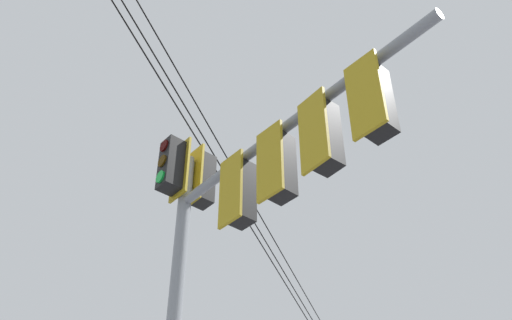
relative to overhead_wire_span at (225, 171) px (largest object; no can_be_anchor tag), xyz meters
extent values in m
cylinder|color=gray|center=(-2.42, 2.41, -1.72)|extent=(4.33, 1.81, 0.14)
cube|color=black|center=(-0.39, 1.29, -1.17)|extent=(0.39, 0.39, 0.90)
cube|color=#B29319|center=(-0.33, 1.45, -1.17)|extent=(0.42, 0.20, 1.04)
cylinder|color=#360503|center=(-0.45, 1.14, -0.87)|extent=(0.20, 0.10, 0.20)
cylinder|color=#3C2703|center=(-0.45, 1.14, -1.17)|extent=(0.20, 0.10, 0.20)
cylinder|color=green|center=(-0.45, 1.14, -1.47)|extent=(0.20, 0.10, 0.20)
cube|color=black|center=(-0.17, 1.85, -1.17)|extent=(0.39, 0.39, 0.90)
cube|color=#B29319|center=(-0.24, 1.69, -1.17)|extent=(0.42, 0.20, 1.04)
cylinder|color=#360503|center=(-0.11, 2.01, -0.87)|extent=(0.20, 0.10, 0.20)
cylinder|color=#3C2703|center=(-0.11, 2.01, -1.17)|extent=(0.20, 0.10, 0.20)
cylinder|color=green|center=(-0.11, 2.01, -1.47)|extent=(0.20, 0.10, 0.20)
cube|color=black|center=(-1.55, 2.07, -2.27)|extent=(0.39, 0.39, 0.90)
cube|color=#B29319|center=(-1.49, 2.23, -2.27)|extent=(0.42, 0.20, 1.04)
cylinder|color=#360503|center=(-1.61, 1.92, -1.97)|extent=(0.20, 0.10, 0.20)
cylinder|color=#3C2703|center=(-1.61, 1.92, -2.27)|extent=(0.20, 0.10, 0.20)
cylinder|color=green|center=(-1.61, 1.92, -2.57)|extent=(0.20, 0.10, 0.20)
cube|color=black|center=(-2.26, 2.35, -2.27)|extent=(0.39, 0.39, 0.90)
cube|color=#B29319|center=(-2.20, 2.51, -2.27)|extent=(0.43, 0.19, 1.04)
cylinder|color=#360503|center=(-2.31, 2.19, -1.97)|extent=(0.20, 0.10, 0.20)
cylinder|color=#3C2703|center=(-2.31, 2.19, -2.27)|extent=(0.20, 0.10, 0.20)
cylinder|color=green|center=(-2.31, 2.19, -2.57)|extent=(0.20, 0.10, 0.20)
cube|color=black|center=(-2.96, 2.63, -2.27)|extent=(0.40, 0.40, 0.90)
cube|color=#B29319|center=(-2.89, 2.78, -2.27)|extent=(0.42, 0.22, 1.04)
cylinder|color=#360503|center=(-3.03, 2.48, -1.97)|extent=(0.19, 0.11, 0.20)
cylinder|color=#3C2703|center=(-3.03, 2.48, -2.27)|extent=(0.19, 0.11, 0.20)
cylinder|color=green|center=(-3.03, 2.48, -2.57)|extent=(0.19, 0.11, 0.20)
cube|color=black|center=(-3.67, 2.90, -2.27)|extent=(0.39, 0.39, 0.90)
cube|color=#B29319|center=(-3.61, 3.06, -2.27)|extent=(0.43, 0.19, 1.04)
cylinder|color=#360503|center=(-3.73, 2.75, -1.97)|extent=(0.20, 0.10, 0.20)
cylinder|color=#3C2703|center=(-3.73, 2.75, -2.27)|extent=(0.20, 0.10, 0.20)
cylinder|color=green|center=(-3.73, 2.75, -2.57)|extent=(0.20, 0.10, 0.20)
cylinder|color=black|center=(0.00, 0.00, -0.31)|extent=(6.26, 34.62, 0.79)
cylinder|color=black|center=(0.00, 0.00, -0.06)|extent=(6.26, 34.62, 0.79)
cylinder|color=black|center=(0.00, 0.00, 0.37)|extent=(6.26, 34.62, 0.79)
camera|label=1|loc=(-4.69, 7.52, -6.60)|focal=40.89mm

